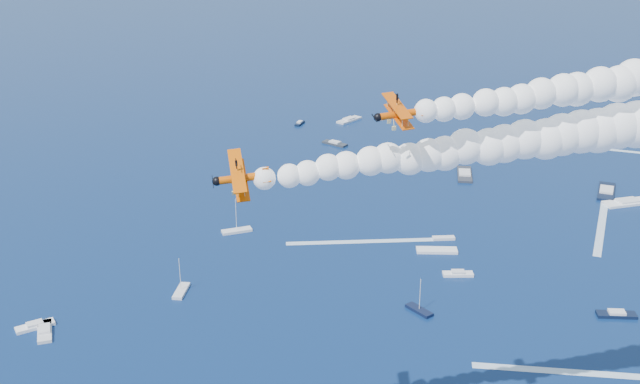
% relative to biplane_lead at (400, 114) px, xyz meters
% --- Properties ---
extents(biplane_lead, '(10.00, 10.40, 6.05)m').
position_rel_biplane_lead_xyz_m(biplane_lead, '(0.00, 0.00, 0.00)').
color(biplane_lead, '#D94E04').
extents(biplane_trail, '(11.30, 11.83, 8.00)m').
position_rel_biplane_lead_xyz_m(biplane_trail, '(-17.13, -9.06, -8.30)').
color(biplane_trail, '#DF5704').
extents(smoke_trail_trail, '(69.67, 67.73, 12.10)m').
position_rel_biplane_lead_xyz_m(smoke_trail_trail, '(8.91, 11.05, -5.77)').
color(smoke_trail_trail, white).
extents(spectator_boats, '(194.61, 179.44, 0.70)m').
position_rel_biplane_lead_xyz_m(spectator_boats, '(-19.88, 110.31, -61.28)').
color(spectator_boats, silver).
rests_on(spectator_boats, ground).
extents(boat_wakes, '(95.46, 150.90, 0.04)m').
position_rel_biplane_lead_xyz_m(boat_wakes, '(-3.51, 110.30, -61.60)').
color(boat_wakes, white).
rests_on(boat_wakes, ground).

